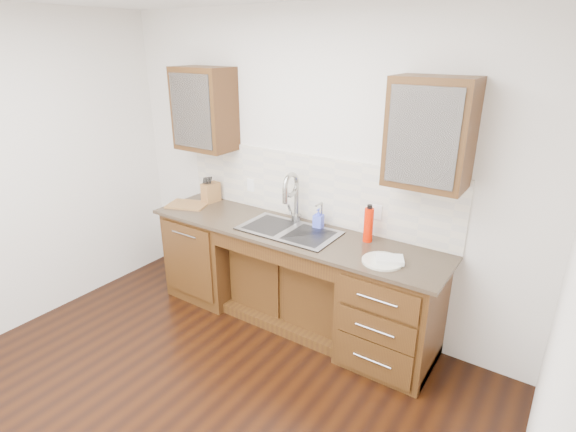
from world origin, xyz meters
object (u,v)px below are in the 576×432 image
Objects in this scene: knife_block at (211,192)px; plate at (382,261)px; cutting_board at (188,205)px; water_bottle at (368,225)px; soap_bottle at (318,218)px.

plate is at bearing -1.30° from knife_block.
plate is 2.06m from cutting_board.
water_bottle is at bearing 6.49° from cutting_board.
cutting_board is at bearing -177.16° from soap_bottle.
water_bottle is at bearing 131.36° from plate.
knife_block is at bearing 179.63° from water_bottle.
knife_block is 0.52× the size of cutting_board.
knife_block is (-1.24, -0.01, 0.01)m from soap_bottle.
knife_block is at bearing 171.51° from plate.
cutting_board is at bearing 177.95° from plate.
knife_block reaches higher than soap_bottle.
cutting_board is (-0.11, -0.22, -0.09)m from knife_block.
water_bottle reaches higher than knife_block.
cutting_board is (-1.81, -0.21, -0.13)m from water_bottle.
water_bottle is 1.70m from knife_block.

